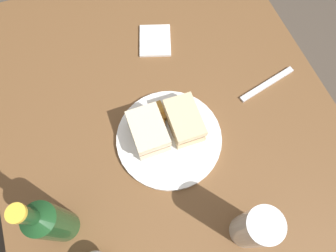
# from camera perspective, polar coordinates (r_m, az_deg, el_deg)

# --- Properties ---
(ground_plane) EXTENTS (6.00, 6.00, 0.00)m
(ground_plane) POSITION_cam_1_polar(r_m,az_deg,el_deg) (1.54, -0.10, -10.75)
(ground_plane) COLOR #4C4238
(dining_table) EXTENTS (1.13, 0.89, 0.77)m
(dining_table) POSITION_cam_1_polar(r_m,az_deg,el_deg) (1.16, -0.13, -6.82)
(dining_table) COLOR brown
(dining_table) RESTS_ON ground
(plate) EXTENTS (0.27, 0.27, 0.01)m
(plate) POSITION_cam_1_polar(r_m,az_deg,el_deg) (0.78, 0.19, -2.31)
(plate) COLOR white
(plate) RESTS_ON dining_table
(sandwich_half_left) EXTENTS (0.12, 0.08, 0.06)m
(sandwich_half_left) POSITION_cam_1_polar(r_m,az_deg,el_deg) (0.76, 3.05, 1.02)
(sandwich_half_left) COLOR beige
(sandwich_half_left) RESTS_ON plate
(sandwich_half_right) EXTENTS (0.11, 0.08, 0.06)m
(sandwich_half_right) POSITION_cam_1_polar(r_m,az_deg,el_deg) (0.74, -3.71, -1.01)
(sandwich_half_right) COLOR beige
(sandwich_half_right) RESTS_ON plate
(potato_wedge_front) EXTENTS (0.03, 0.06, 0.01)m
(potato_wedge_front) POSITION_cam_1_polar(r_m,az_deg,el_deg) (0.78, -2.51, 0.58)
(potato_wedge_front) COLOR #AD702D
(potato_wedge_front) RESTS_ON plate
(potato_wedge_middle) EXTENTS (0.02, 0.05, 0.02)m
(potato_wedge_middle) POSITION_cam_1_polar(r_m,az_deg,el_deg) (0.79, -0.58, 2.98)
(potato_wedge_middle) COLOR gold
(potato_wedge_middle) RESTS_ON plate
(potato_wedge_back) EXTENTS (0.04, 0.05, 0.02)m
(potato_wedge_back) POSITION_cam_1_polar(r_m,az_deg,el_deg) (0.79, -0.26, 2.60)
(potato_wedge_back) COLOR #AD702D
(potato_wedge_back) RESTS_ON plate
(potato_wedge_left_edge) EXTENTS (0.03, 0.05, 0.02)m
(potato_wedge_left_edge) POSITION_cam_1_polar(r_m,az_deg,el_deg) (0.77, -3.57, -0.59)
(potato_wedge_left_edge) COLOR gold
(potato_wedge_left_edge) RESTS_ON plate
(potato_wedge_right_edge) EXTENTS (0.05, 0.02, 0.02)m
(potato_wedge_right_edge) POSITION_cam_1_polar(r_m,az_deg,el_deg) (0.79, -1.36, 2.80)
(potato_wedge_right_edge) COLOR #B77F33
(potato_wedge_right_edge) RESTS_ON plate
(potato_wedge_stray) EXTENTS (0.03, 0.04, 0.02)m
(potato_wedge_stray) POSITION_cam_1_polar(r_m,az_deg,el_deg) (0.77, -2.35, -0.92)
(potato_wedge_stray) COLOR gold
(potato_wedge_stray) RESTS_ON plate
(pint_glass) EXTENTS (0.07, 0.07, 0.17)m
(pint_glass) POSITION_cam_1_polar(r_m,az_deg,el_deg) (0.69, 15.61, -18.02)
(pint_glass) COLOR white
(pint_glass) RESTS_ON dining_table
(cider_bottle) EXTENTS (0.07, 0.07, 0.25)m
(cider_bottle) POSITION_cam_1_polar(r_m,az_deg,el_deg) (0.68, -21.22, -16.41)
(cider_bottle) COLOR #19421E
(cider_bottle) RESTS_ON dining_table
(napkin) EXTENTS (0.13, 0.12, 0.01)m
(napkin) POSITION_cam_1_polar(r_m,az_deg,el_deg) (0.93, -2.42, 15.69)
(napkin) COLOR white
(napkin) RESTS_ON dining_table
(fork) EXTENTS (0.06, 0.18, 0.01)m
(fork) POSITION_cam_1_polar(r_m,az_deg,el_deg) (0.89, 18.03, 7.46)
(fork) COLOR silver
(fork) RESTS_ON dining_table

